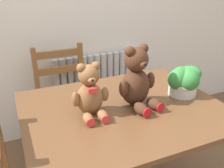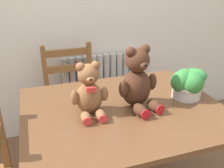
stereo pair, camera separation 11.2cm
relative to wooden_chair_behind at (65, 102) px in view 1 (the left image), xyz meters
name	(u,v)px [view 1 (the left image)]	position (x,y,z in m)	size (l,w,h in m)	color
radiator	(98,94)	(0.40, 0.25, -0.11)	(0.88, 0.10, 0.78)	beige
dining_table	(123,123)	(0.19, -0.77, 0.20)	(1.16, 0.92, 0.78)	brown
wooden_chair_behind	(65,102)	(0.00, 0.00, 0.00)	(0.44, 0.41, 0.94)	brown
teddy_bear_left	(90,93)	(-0.01, -0.77, 0.44)	(0.21, 0.21, 0.30)	brown
teddy_bear_right	(137,80)	(0.27, -0.77, 0.47)	(0.26, 0.27, 0.36)	#472819
potted_plant	(184,80)	(0.61, -0.77, 0.41)	(0.26, 0.20, 0.19)	beige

